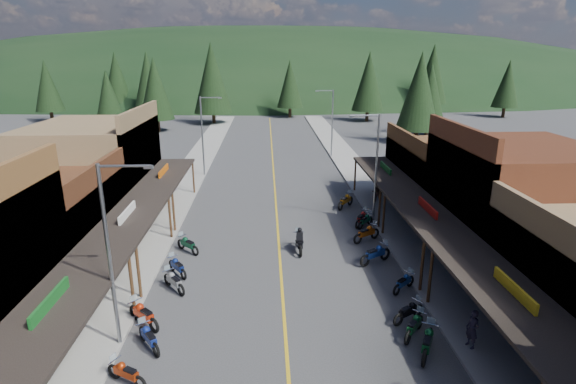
{
  "coord_description": "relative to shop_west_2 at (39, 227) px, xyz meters",
  "views": [
    {
      "loc": [
        -0.72,
        -22.77,
        11.94
      ],
      "look_at": [
        0.7,
        6.25,
        3.0
      ],
      "focal_mm": 28.0,
      "sensor_mm": 36.0,
      "label": 1
    }
  ],
  "objects": [
    {
      "name": "sidewalk_east",
      "position": [
        22.45,
        18.3,
        -2.46
      ],
      "size": [
        3.4,
        94.0,
        0.15
      ],
      "primitive_type": "cube",
      "color": "gray",
      "rests_on": "ground"
    },
    {
      "name": "pedestrian_east_a",
      "position": [
        21.49,
        -8.71,
        -1.53
      ],
      "size": [
        0.59,
        0.72,
        1.7
      ],
      "primitive_type": "imported",
      "rotation": [
        0.0,
        0.0,
        -1.24
      ],
      "color": "#292233",
      "rests_on": "sidewalk_east"
    },
    {
      "name": "bike_east_6",
      "position": [
        19.52,
        -6.49,
        -1.99
      ],
      "size": [
        1.96,
        1.54,
        1.09
      ],
      "primitive_type": null,
      "rotation": [
        0.0,
        0.0,
        -1.02
      ],
      "color": "black",
      "rests_on": "ground"
    },
    {
      "name": "pine_5",
      "position": [
        47.75,
        70.3,
        5.46
      ],
      "size": [
        6.72,
        6.72,
        14.0
      ],
      "color": "black",
      "rests_on": "ground"
    },
    {
      "name": "bike_east_9",
      "position": [
        19.59,
        2.86,
        -1.9
      ],
      "size": [
        2.27,
        1.82,
        1.27
      ],
      "primitive_type": null,
      "rotation": [
        0.0,
        0.0,
        -1.0
      ],
      "color": "#AD4A0C",
      "rests_on": "ground"
    },
    {
      "name": "centerline",
      "position": [
        13.75,
        18.3,
        -2.53
      ],
      "size": [
        0.15,
        90.0,
        0.01
      ],
      "primitive_type": "cube",
      "color": "gold",
      "rests_on": "ground"
    },
    {
      "name": "pine_6",
      "position": [
        59.75,
        62.3,
        3.95
      ],
      "size": [
        5.04,
        5.04,
        11.0
      ],
      "color": "black",
      "rests_on": "ground"
    },
    {
      "name": "pine_8",
      "position": [
        -8.25,
        38.3,
        3.44
      ],
      "size": [
        4.48,
        4.48,
        10.0
      ],
      "color": "black",
      "rests_on": "ground"
    },
    {
      "name": "bike_east_5",
      "position": [
        19.41,
        -7.67,
        -1.96
      ],
      "size": [
        1.76,
        1.97,
        1.14
      ],
      "primitive_type": null,
      "rotation": [
        0.0,
        0.0,
        -0.67
      ],
      "color": "#0D441F",
      "rests_on": "ground"
    },
    {
      "name": "bike_west_4",
      "position": [
        7.65,
        -10.12,
        -1.99
      ],
      "size": [
        1.95,
        1.5,
        1.08
      ],
      "primitive_type": null,
      "rotation": [
        0.0,
        0.0,
        1.04
      ],
      "color": "#A72F0B",
      "rests_on": "ground"
    },
    {
      "name": "bike_west_5",
      "position": [
        7.97,
        -7.97,
        -1.96
      ],
      "size": [
        1.71,
        2.02,
        1.15
      ],
      "primitive_type": null,
      "rotation": [
        0.0,
        0.0,
        0.62
      ],
      "color": "navy",
      "rests_on": "ground"
    },
    {
      "name": "pine_10",
      "position": [
        -4.25,
        48.3,
        4.25
      ],
      "size": [
        5.38,
        5.38,
        11.6
      ],
      "color": "black",
      "rests_on": "ground"
    },
    {
      "name": "bike_west_8",
      "position": [
        7.93,
        -1.35,
        -1.96
      ],
      "size": [
        1.72,
        2.01,
        1.14
      ],
      "primitive_type": null,
      "rotation": [
        0.0,
        0.0,
        0.64
      ],
      "color": "navy",
      "rests_on": "ground"
    },
    {
      "name": "bike_east_7",
      "position": [
        20.13,
        -3.72,
        -2.0
      ],
      "size": [
        1.8,
        1.69,
        1.06
      ],
      "primitive_type": null,
      "rotation": [
        0.0,
        0.0,
        -0.85
      ],
      "color": "navy",
      "rests_on": "ground"
    },
    {
      "name": "streetlight_0",
      "position": [
        6.8,
        -7.7,
        1.93
      ],
      "size": [
        2.16,
        0.18,
        8.0
      ],
      "color": "gray",
      "rests_on": "ground"
    },
    {
      "name": "bike_east_10",
      "position": [
        20.06,
        5.42,
        -1.99
      ],
      "size": [
        1.74,
        1.84,
        1.09
      ],
      "primitive_type": null,
      "rotation": [
        0.0,
        0.0,
        -0.73
      ],
      "color": "#0E482E",
      "rests_on": "ground"
    },
    {
      "name": "sidewalk_west",
      "position": [
        5.05,
        18.3,
        -2.46
      ],
      "size": [
        3.4,
        94.0,
        0.15
      ],
      "primitive_type": "cube",
      "color": "gray",
      "rests_on": "ground"
    },
    {
      "name": "shop_east_2",
      "position": [
        27.54,
        0.0,
        0.99
      ],
      "size": [
        10.9,
        9.0,
        8.2
      ],
      "color": "#562B19",
      "rests_on": "ground"
    },
    {
      "name": "rider_on_bike",
      "position": [
        15.01,
        1.46,
        -1.85
      ],
      "size": [
        0.81,
        2.27,
        1.72
      ],
      "rotation": [
        0.0,
        0.0,
        0.03
      ],
      "color": "black",
      "rests_on": "ground"
    },
    {
      "name": "pine_2",
      "position": [
        3.75,
        56.3,
        5.46
      ],
      "size": [
        6.72,
        6.72,
        14.0
      ],
      "color": "black",
      "rests_on": "ground"
    },
    {
      "name": "bike_west_9",
      "position": [
        8.02,
        1.68,
        -1.95
      ],
      "size": [
        1.94,
        1.93,
        1.17
      ],
      "primitive_type": null,
      "rotation": [
        0.0,
        0.0,
        0.79
      ],
      "color": "#0C4026",
      "rests_on": "ground"
    },
    {
      "name": "pine_7",
      "position": [
        -18.25,
        74.3,
        4.7
      ],
      "size": [
        5.88,
        5.88,
        12.5
      ],
      "color": "black",
      "rests_on": "ground"
    },
    {
      "name": "ground",
      "position": [
        13.75,
        -1.7,
        -2.53
      ],
      "size": [
        220.0,
        220.0,
        0.0
      ],
      "primitive_type": "plane",
      "color": "#38383A",
      "rests_on": "ground"
    },
    {
      "name": "shop_east_3",
      "position": [
        27.51,
        9.6,
        -0.0
      ],
      "size": [
        10.9,
        10.2,
        6.2
      ],
      "color": "#4C2D16",
      "rests_on": "ground"
    },
    {
      "name": "bike_east_12",
      "position": [
        19.36,
        9.7,
        -1.88
      ],
      "size": [
        2.02,
        2.28,
        1.31
      ],
      "primitive_type": null,
      "rotation": [
        0.0,
        0.0,
        -0.67
      ],
      "color": "#9C5A0B",
      "rests_on": "ground"
    },
    {
      "name": "pine_0",
      "position": [
        -26.25,
        60.3,
        3.95
      ],
      "size": [
        5.04,
        5.04,
        11.0
      ],
      "color": "black",
      "rests_on": "ground"
    },
    {
      "name": "pine_11",
      "position": [
        33.75,
        36.3,
        4.65
      ],
      "size": [
        5.82,
        5.82,
        12.4
      ],
      "color": "black",
      "rests_on": "ground"
    },
    {
      "name": "streetlight_3",
      "position": [
        20.71,
        28.3,
        1.93
      ],
      "size": [
        2.16,
        0.18,
        8.0
      ],
      "color": "gray",
      "rests_on": "ground"
    },
    {
      "name": "bike_west_6",
      "position": [
        7.32,
        -6.29,
        -1.9
      ],
      "size": [
        2.13,
        2.08,
        1.27
      ],
      "primitive_type": null,
      "rotation": [
        0.0,
        0.0,
        0.81
      ],
      "color": "red",
      "rests_on": "ground"
    },
    {
      "name": "pine_4",
      "position": [
        31.75,
        58.3,
        4.7
      ],
      "size": [
        5.88,
        5.88,
        12.5
      ],
      "color": "black",
      "rests_on": "ground"
    },
    {
      "name": "pine_9",
      "position": [
        37.75,
        43.3,
        3.85
      ],
      "size": [
        4.93,
        4.93,
        10.8
      ],
      "color": "black",
      "rests_on": "ground"
    },
    {
      "name": "streetlight_2",
      "position": [
        20.71,
        6.3,
        1.93
      ],
      "size": [
        2.16,
        0.18,
        8.0
      ],
      "color": "gray",
      "rests_on": "ground"
    },
    {
      "name": "pine_3",
      "position": [
        17.75,
        64.3,
        3.95
      ],
      "size": [
        5.04,
        5.04,
        11.0
      ],
      "color": "black",
      "rests_on": "ground"
    },
    {
      "name": "bike_east_4",
      "position": [
        19.55,
        -8.94,
        -1.89
      ],
      "size": [
        1.7,
        2.34,
        1.28
      ],
      "primitive_type": null,
      "rotation": [
        0.0,
        0.0,
        -0.48
      ],
      "color": "#0D411E",
      "rests_on": "ground"
    },
    {
      "name": "bike_east_11",
      "position": [
        19.86,
        5.78,
        -1.93
      ],
      "size": [
        1.73,
        2.15,
        1.2
      ],
      "primitive_type": null,
      "rotation": [
        0.0,
        0.0,
        -0.58
      ],
      "color": "maroon",
      "rests_on": "ground"
    },
    {
      "name": "shop_west_2",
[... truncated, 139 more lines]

